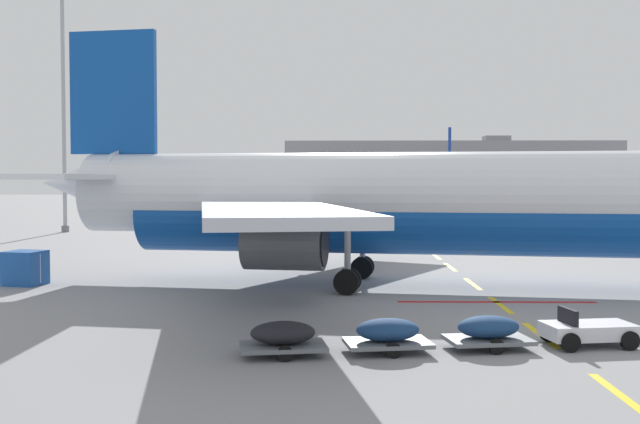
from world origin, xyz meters
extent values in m
cube|color=yellow|center=(18.00, 8.70, 0.00)|extent=(0.24, 4.00, 0.01)
cube|color=yellow|center=(18.00, 15.52, 0.00)|extent=(0.24, 4.00, 0.01)
cube|color=yellow|center=(18.00, 21.32, 0.00)|extent=(0.24, 4.00, 0.01)
cube|color=yellow|center=(18.00, 27.27, 0.00)|extent=(0.24, 4.00, 0.01)
cube|color=yellow|center=(18.00, 34.25, 0.00)|extent=(0.24, 4.00, 0.01)
cube|color=yellow|center=(18.00, 40.23, 0.00)|extent=(0.24, 4.00, 0.01)
cube|color=yellow|center=(18.00, 47.23, 0.00)|extent=(0.24, 4.00, 0.01)
cube|color=yellow|center=(18.00, 54.38, 0.00)|extent=(0.24, 4.00, 0.01)
cube|color=yellow|center=(18.00, 61.76, 0.00)|extent=(0.24, 4.00, 0.01)
cube|color=yellow|center=(18.00, 68.01, 0.00)|extent=(0.24, 4.00, 0.01)
cube|color=yellow|center=(18.00, 74.56, 0.00)|extent=(0.24, 4.00, 0.01)
cube|color=yellow|center=(18.00, 82.01, 0.00)|extent=(0.24, 4.00, 0.01)
cube|color=yellow|center=(18.00, 89.46, 0.00)|extent=(0.24, 4.00, 0.01)
cube|color=#B21414|center=(18.00, 22.00, 0.00)|extent=(8.00, 0.40, 0.01)
cylinder|color=white|center=(14.41, 26.37, 4.30)|extent=(30.32, 8.61, 3.80)
cylinder|color=#0F479E|center=(14.41, 26.37, 3.26)|extent=(24.74, 7.40, 3.50)
cone|color=white|center=(-1.13, 28.91, 4.78)|extent=(4.67, 3.87, 3.23)
cube|color=#0F479E|center=(0.59, 28.63, 9.20)|extent=(4.40, 1.07, 6.00)
cube|color=white|center=(0.42, 31.90, 5.06)|extent=(4.19, 6.83, 0.24)
cube|color=white|center=(-0.61, 25.58, 5.06)|extent=(4.19, 6.83, 0.24)
cube|color=#B7BCC6|center=(11.86, 35.40, 3.83)|extent=(12.35, 17.23, 0.36)
cube|color=#B7BCC6|center=(9.12, 18.62, 3.83)|extent=(7.68, 17.58, 0.36)
cylinder|color=#4C4F54|center=(11.23, 32.46, 2.38)|extent=(3.50, 2.59, 2.10)
cylinder|color=black|center=(12.81, 32.20, 2.38)|extent=(0.41, 1.78, 1.79)
cylinder|color=#4C4F54|center=(9.45, 21.60, 2.38)|extent=(3.50, 2.59, 2.10)
cylinder|color=black|center=(11.03, 21.35, 2.38)|extent=(0.41, 1.78, 1.79)
cylinder|color=gray|center=(12.86, 29.26, 1.86)|extent=(0.28, 0.28, 2.61)
cylinder|color=black|center=(12.91, 29.60, 0.55)|extent=(1.14, 0.52, 1.10)
cylinder|color=black|center=(12.80, 28.91, 0.55)|extent=(1.14, 0.52, 1.10)
cylinder|color=gray|center=(12.02, 24.12, 1.86)|extent=(0.28, 0.28, 2.61)
cylinder|color=black|center=(12.07, 24.47, 0.55)|extent=(1.14, 0.52, 1.10)
cylinder|color=black|center=(11.96, 23.78, 0.55)|extent=(1.14, 0.52, 1.10)
cylinder|color=white|center=(22.41, 64.19, 3.76)|extent=(7.38, 26.49, 3.32)
cylinder|color=navy|center=(22.41, 64.19, 2.84)|extent=(6.36, 21.62, 3.05)
cone|color=white|center=(20.36, 51.20, 3.76)|extent=(3.69, 3.53, 3.25)
cone|color=white|center=(24.56, 77.78, 4.17)|extent=(3.36, 4.06, 2.82)
cube|color=#192333|center=(20.50, 52.11, 4.34)|extent=(2.68, 1.77, 0.52)
cube|color=navy|center=(24.32, 76.27, 8.04)|extent=(0.91, 3.85, 5.24)
cube|color=white|center=(27.18, 76.43, 4.42)|extent=(5.96, 3.63, 0.21)
cube|color=white|center=(21.65, 77.31, 4.42)|extent=(5.96, 3.63, 0.21)
cube|color=#B7BCC6|center=(30.29, 66.46, 3.34)|extent=(15.06, 10.73, 0.31)
cube|color=#B7BCC6|center=(15.62, 68.78, 3.34)|extent=(15.36, 6.78, 0.31)
cylinder|color=#4C4F54|center=(27.72, 67.00, 2.07)|extent=(2.25, 3.05, 1.83)
cylinder|color=black|center=(27.50, 65.62, 2.07)|extent=(1.56, 0.35, 1.56)
cylinder|color=#4C4F54|center=(18.23, 68.50, 2.07)|extent=(2.25, 3.05, 1.83)
cylinder|color=black|center=(18.01, 67.12, 2.07)|extent=(1.56, 0.35, 1.56)
cylinder|color=gray|center=(20.79, 53.92, 1.60)|extent=(0.24, 0.24, 2.33)
cylinder|color=black|center=(20.79, 53.92, 0.43)|extent=(0.38, 0.89, 0.86)
cylinder|color=gray|center=(24.93, 65.56, 1.62)|extent=(0.24, 0.24, 2.28)
cylinder|color=black|center=(25.23, 65.51, 0.48)|extent=(0.45, 1.00, 0.96)
cylinder|color=black|center=(24.63, 65.61, 0.48)|extent=(0.45, 1.00, 0.96)
cylinder|color=gray|center=(20.44, 66.27, 1.62)|extent=(0.24, 0.24, 2.28)
cylinder|color=black|center=(20.74, 66.22, 0.48)|extent=(0.45, 1.00, 0.96)
cylinder|color=black|center=(20.14, 66.32, 0.48)|extent=(0.45, 1.00, 0.96)
cube|color=silver|center=(18.99, 13.96, 0.46)|extent=(2.79, 1.80, 0.44)
cube|color=black|center=(18.34, 13.86, 0.86)|extent=(0.30, 1.12, 0.56)
cylinder|color=black|center=(19.77, 14.80, 0.28)|extent=(0.58, 0.27, 0.56)
cylinder|color=black|center=(20.00, 13.42, 0.28)|extent=(0.58, 0.27, 0.56)
cylinder|color=black|center=(17.97, 14.51, 0.28)|extent=(0.58, 0.27, 0.56)
cylinder|color=black|center=(18.20, 13.13, 0.28)|extent=(0.58, 0.27, 0.56)
cube|color=slate|center=(15.93, 13.47, 0.28)|extent=(2.61, 1.87, 0.12)
ellipsoid|color=navy|center=(15.93, 13.47, 0.66)|extent=(1.99, 1.48, 0.64)
cylinder|color=black|center=(15.82, 14.13, 0.22)|extent=(0.46, 0.21, 0.44)
cylinder|color=black|center=(16.03, 12.80, 0.22)|extent=(0.46, 0.21, 0.44)
cube|color=slate|center=(12.96, 12.98, 0.28)|extent=(2.61, 1.87, 0.12)
ellipsoid|color=navy|center=(12.96, 12.98, 0.66)|extent=(1.99, 1.48, 0.64)
cylinder|color=black|center=(12.86, 13.65, 0.22)|extent=(0.46, 0.21, 0.44)
cylinder|color=black|center=(13.07, 12.32, 0.22)|extent=(0.46, 0.21, 0.44)
cube|color=slate|center=(10.00, 12.50, 0.28)|extent=(2.61, 1.87, 0.12)
ellipsoid|color=black|center=(10.00, 12.50, 0.66)|extent=(1.99, 1.48, 0.64)
cylinder|color=black|center=(9.90, 13.17, 0.22)|extent=(0.46, 0.21, 0.44)
cylinder|color=black|center=(10.11, 11.83, 0.22)|extent=(0.46, 0.21, 0.44)
cube|color=#194C9E|center=(-3.05, 26.60, 0.80)|extent=(1.90, 1.87, 1.60)
cube|color=silver|center=(-3.05, 26.60, 0.80)|extent=(1.59, 0.39, 1.36)
cylinder|color=slate|center=(-13.99, 62.42, 0.30)|extent=(0.70, 0.70, 0.60)
cylinder|color=#9EA0A5|center=(-13.99, 62.42, 14.27)|extent=(0.36, 0.36, 28.53)
cube|color=gray|center=(38.86, 174.55, 6.92)|extent=(77.35, 21.73, 13.83)
cube|color=#192333|center=(38.86, 163.62, 7.61)|extent=(71.16, 0.12, 4.98)
cube|color=gray|center=(50.46, 174.55, 14.63)|extent=(6.00, 5.00, 1.60)
camera|label=1|loc=(11.43, -8.44, 4.93)|focal=42.48mm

